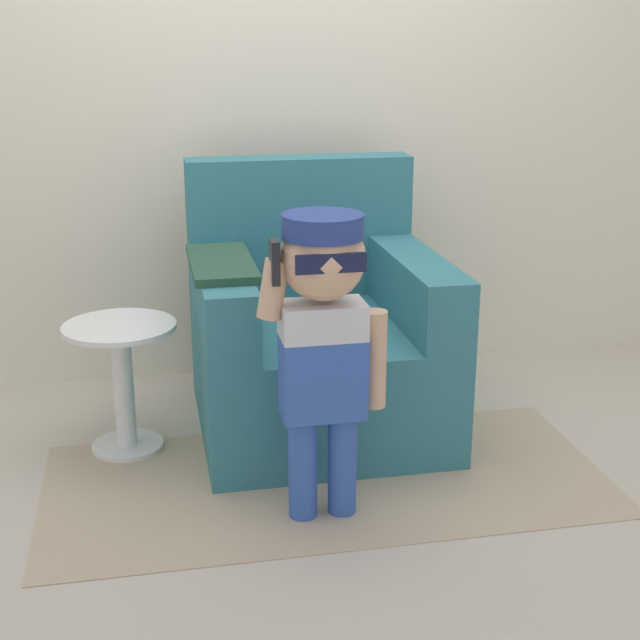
# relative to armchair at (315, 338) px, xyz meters

# --- Properties ---
(ground_plane) EXTENTS (10.00, 10.00, 0.00)m
(ground_plane) POSITION_rel_armchair_xyz_m (-0.07, 0.00, -0.35)
(ground_plane) COLOR #BCB29E
(wall_back) EXTENTS (10.00, 0.05, 2.60)m
(wall_back) POSITION_rel_armchair_xyz_m (-0.07, 0.65, 0.95)
(wall_back) COLOR beige
(wall_back) RESTS_ON ground_plane
(armchair) EXTENTS (0.94, 0.97, 1.01)m
(armchair) POSITION_rel_armchair_xyz_m (0.00, 0.00, 0.00)
(armchair) COLOR teal
(armchair) RESTS_ON ground_plane
(person_child) EXTENTS (0.40, 0.30, 0.99)m
(person_child) POSITION_rel_armchair_xyz_m (-0.11, -0.73, 0.31)
(person_child) COLOR #3356AD
(person_child) RESTS_ON ground_plane
(side_table) EXTENTS (0.41, 0.41, 0.49)m
(side_table) POSITION_rel_armchair_xyz_m (-0.74, -0.11, -0.05)
(side_table) COLOR white
(side_table) RESTS_ON ground_plane
(rug) EXTENTS (1.94, 0.91, 0.01)m
(rug) POSITION_rel_armchair_xyz_m (-0.06, -0.51, -0.35)
(rug) COLOR tan
(rug) RESTS_ON ground_plane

